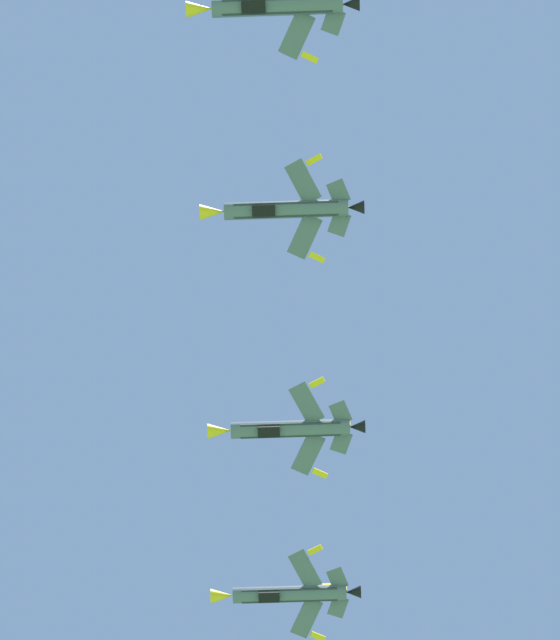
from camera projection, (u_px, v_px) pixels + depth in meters
fighter_jet_lead at (274, 7)px, 144.20m from camera, size 15.34×9.87×4.65m
fighter_jet_left_wing at (283, 210)px, 151.99m from camera, size 15.34×9.79×4.77m
fighter_jet_right_wing at (288, 429)px, 158.63m from camera, size 15.34×9.97×4.48m
fighter_jet_left_outer at (287, 594)px, 166.36m from camera, size 15.34×9.84×4.70m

